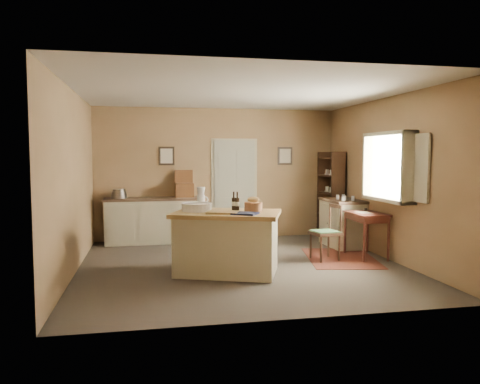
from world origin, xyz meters
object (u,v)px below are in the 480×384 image
object	(u,v)px
work_island	(226,241)
shelving_unit	(333,195)
sideboard	(153,219)
right_cabinet	(342,222)
writing_desk	(366,219)
desk_chair	(325,233)

from	to	relation	value
work_island	shelving_unit	xyz separation A→B (m)	(2.66, 2.43, 0.42)
sideboard	shelving_unit	distance (m)	3.72
right_cabinet	shelving_unit	bearing A→B (deg)	80.03
right_cabinet	sideboard	bearing A→B (deg)	163.58
work_island	sideboard	xyz separation A→B (m)	(-1.03, 2.63, -0.00)
work_island	sideboard	world-z (taller)	work_island
sideboard	right_cabinet	size ratio (longest dim) A/B	1.78
writing_desk	shelving_unit	world-z (taller)	shelving_unit
work_island	right_cabinet	xyz separation A→B (m)	(2.51, 1.59, -0.02)
shelving_unit	sideboard	bearing A→B (deg)	176.90
writing_desk	desk_chair	xyz separation A→B (m)	(-0.77, -0.08, -0.21)
sideboard	writing_desk	size ratio (longest dim) A/B	2.24
writing_desk	desk_chair	world-z (taller)	desk_chair
writing_desk	right_cabinet	size ratio (longest dim) A/B	0.79
work_island	writing_desk	world-z (taller)	work_island
writing_desk	shelving_unit	bearing A→B (deg)	85.39
shelving_unit	desk_chair	bearing A→B (deg)	-115.58
desk_chair	shelving_unit	world-z (taller)	shelving_unit
work_island	writing_desk	size ratio (longest dim) A/B	2.14
sideboard	right_cabinet	xyz separation A→B (m)	(3.54, -1.04, -0.02)
work_island	right_cabinet	bearing A→B (deg)	52.91
right_cabinet	shelving_unit	world-z (taller)	shelving_unit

